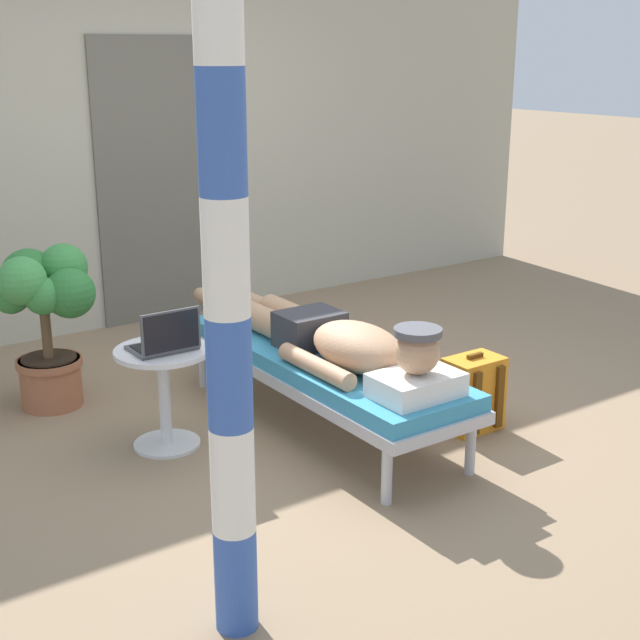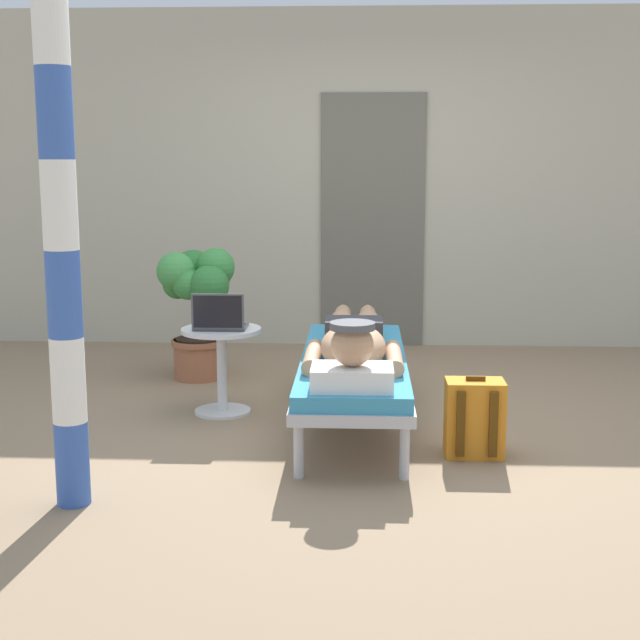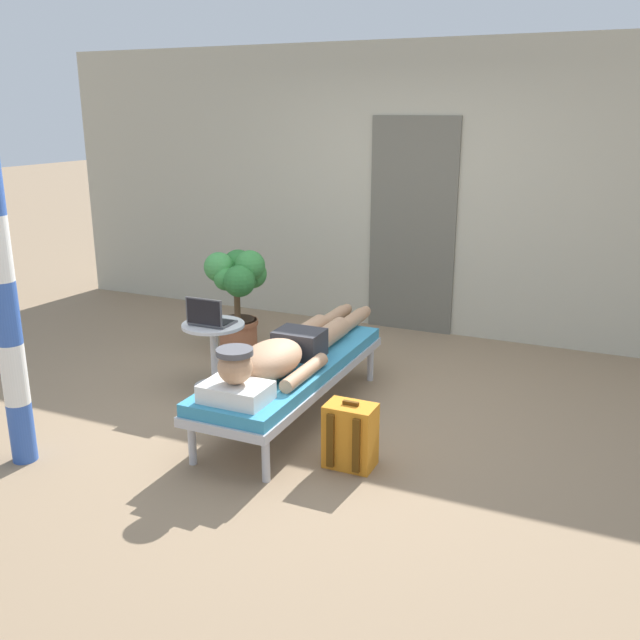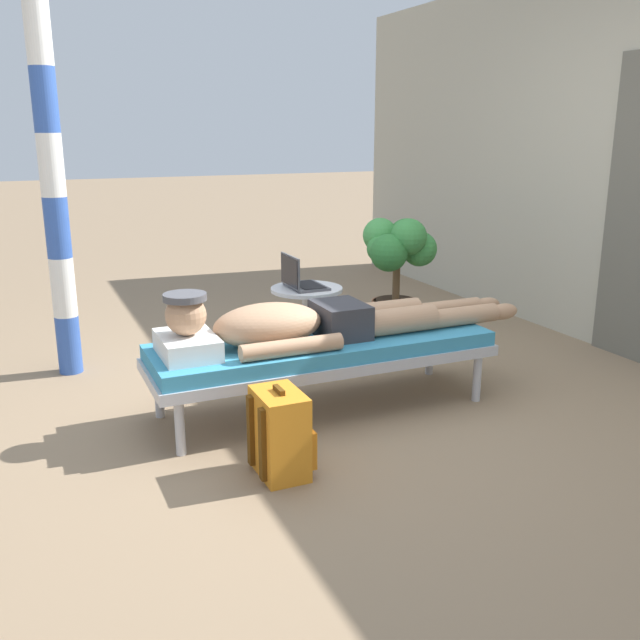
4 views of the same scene
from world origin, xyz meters
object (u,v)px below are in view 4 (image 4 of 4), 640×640
at_px(side_table, 307,312).
at_px(potted_plant, 398,261).
at_px(backpack, 280,434).
at_px(person_reclining, 308,323).
at_px(lounge_chair, 323,351).
at_px(laptop, 299,280).
at_px(porch_post, 51,165).

height_order(side_table, potted_plant, potted_plant).
xyz_separation_m(side_table, backpack, (1.43, -0.73, -0.16)).
bearing_deg(side_table, person_reclining, -22.47).
height_order(lounge_chair, laptop, laptop).
height_order(laptop, backpack, laptop).
xyz_separation_m(backpack, potted_plant, (-1.73, 1.60, 0.39)).
xyz_separation_m(lounge_chair, laptop, (-0.80, 0.19, 0.24)).
relative_size(lounge_chair, side_table, 3.73).
bearing_deg(laptop, porch_post, -106.94).
bearing_deg(person_reclining, lounge_chair, 90.00).
bearing_deg(side_table, lounge_chair, -16.69).
relative_size(person_reclining, porch_post, 0.81).
distance_m(laptop, potted_plant, 0.97).
xyz_separation_m(person_reclining, laptop, (-0.80, 0.28, 0.06)).
bearing_deg(potted_plant, porch_post, -93.53).
xyz_separation_m(laptop, porch_post, (-0.44, -1.45, 0.75)).
bearing_deg(porch_post, potted_plant, 86.47).
relative_size(person_reclining, side_table, 4.15).
distance_m(side_table, potted_plant, 0.95).
xyz_separation_m(lounge_chair, potted_plant, (-1.09, 1.11, 0.24)).
xyz_separation_m(lounge_chair, backpack, (0.63, -0.49, -0.15)).
xyz_separation_m(laptop, backpack, (1.43, -0.68, -0.39)).
distance_m(lounge_chair, laptop, 0.85).
relative_size(laptop, potted_plant, 0.34).
bearing_deg(potted_plant, backpack, -42.90).
bearing_deg(potted_plant, lounge_chair, -45.43).
relative_size(backpack, porch_post, 0.16).
distance_m(person_reclining, laptop, 0.85).
relative_size(lounge_chair, laptop, 6.29).
bearing_deg(lounge_chair, potted_plant, 134.57).
xyz_separation_m(potted_plant, porch_post, (-0.15, -2.37, 0.75)).
height_order(person_reclining, porch_post, porch_post).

